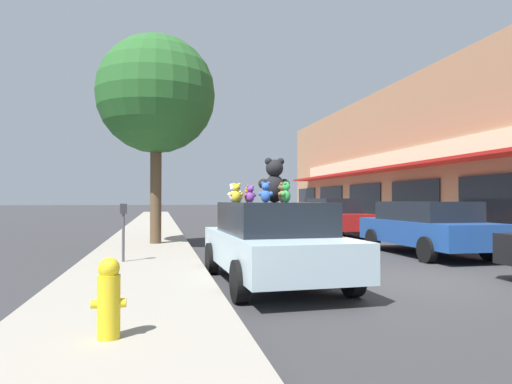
{
  "coord_description": "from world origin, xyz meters",
  "views": [
    {
      "loc": [
        -4.73,
        -7.77,
        1.53
      ],
      "look_at": [
        -2.65,
        2.06,
        1.7
      ],
      "focal_mm": 32.0,
      "sensor_mm": 36.0,
      "label": 1
    }
  ],
  "objects_px": {
    "teddy_bear_white": "(234,193)",
    "teddy_bear_green": "(286,193)",
    "teddy_bear_blue": "(266,193)",
    "teddy_bear_purple": "(250,194)",
    "street_tree": "(156,95)",
    "parked_car_far_center": "(425,226)",
    "plush_art_car": "(273,241)",
    "teddy_bear_cream": "(239,197)",
    "teddy_bear_yellow": "(236,193)",
    "parked_car_far_right": "(334,216)",
    "teddy_bear_orange": "(248,195)",
    "fire_hydrant": "(109,298)",
    "teddy_bear_giant": "(274,181)",
    "teddy_bear_brown": "(283,193)",
    "parking_meter": "(123,225)"
  },
  "relations": [
    {
      "from": "teddy_bear_white",
      "to": "teddy_bear_green",
      "type": "distance_m",
      "value": 1.78
    },
    {
      "from": "teddy_bear_blue",
      "to": "teddy_bear_purple",
      "type": "xyz_separation_m",
      "value": [
        -0.04,
        1.18,
        -0.01
      ]
    },
    {
      "from": "teddy_bear_purple",
      "to": "teddy_bear_green",
      "type": "xyz_separation_m",
      "value": [
        0.21,
        -1.85,
        -0.0
      ]
    },
    {
      "from": "street_tree",
      "to": "parked_car_far_center",
      "type": "bearing_deg",
      "value": -23.74
    },
    {
      "from": "parked_car_far_center",
      "to": "street_tree",
      "type": "height_order",
      "value": "street_tree"
    },
    {
      "from": "plush_art_car",
      "to": "teddy_bear_cream",
      "type": "distance_m",
      "value": 1.27
    },
    {
      "from": "plush_art_car",
      "to": "teddy_bear_yellow",
      "type": "bearing_deg",
      "value": 157.32
    },
    {
      "from": "parked_car_far_right",
      "to": "teddy_bear_orange",
      "type": "bearing_deg",
      "value": -120.77
    },
    {
      "from": "teddy_bear_blue",
      "to": "fire_hydrant",
      "type": "xyz_separation_m",
      "value": [
        -2.28,
        -3.01,
        -1.09
      ]
    },
    {
      "from": "teddy_bear_giant",
      "to": "teddy_bear_yellow",
      "type": "relative_size",
      "value": 2.25
    },
    {
      "from": "teddy_bear_brown",
      "to": "street_tree",
      "type": "bearing_deg",
      "value": -126.66
    },
    {
      "from": "parked_car_far_center",
      "to": "parked_car_far_right",
      "type": "xyz_separation_m",
      "value": [
        0.0,
        6.8,
        0.03
      ]
    },
    {
      "from": "teddy_bear_brown",
      "to": "fire_hydrant",
      "type": "height_order",
      "value": "teddy_bear_brown"
    },
    {
      "from": "teddy_bear_brown",
      "to": "teddy_bear_cream",
      "type": "bearing_deg",
      "value": -119.7
    },
    {
      "from": "teddy_bear_giant",
      "to": "fire_hydrant",
      "type": "height_order",
      "value": "teddy_bear_giant"
    },
    {
      "from": "teddy_bear_purple",
      "to": "parked_car_far_center",
      "type": "xyz_separation_m",
      "value": [
        5.43,
        2.49,
        -0.85
      ]
    },
    {
      "from": "parking_meter",
      "to": "street_tree",
      "type": "bearing_deg",
      "value": 81.02
    },
    {
      "from": "teddy_bear_purple",
      "to": "parked_car_far_right",
      "type": "relative_size",
      "value": 0.08
    },
    {
      "from": "teddy_bear_white",
      "to": "teddy_bear_green",
      "type": "xyz_separation_m",
      "value": [
        0.58,
        -1.68,
        -0.01
      ]
    },
    {
      "from": "parked_car_far_right",
      "to": "parked_car_far_center",
      "type": "bearing_deg",
      "value": -90.0
    },
    {
      "from": "parking_meter",
      "to": "teddy_bear_brown",
      "type": "bearing_deg",
      "value": -43.34
    },
    {
      "from": "teddy_bear_yellow",
      "to": "street_tree",
      "type": "height_order",
      "value": "street_tree"
    },
    {
      "from": "teddy_bear_giant",
      "to": "teddy_bear_yellow",
      "type": "xyz_separation_m",
      "value": [
        -0.64,
        0.34,
        -0.21
      ]
    },
    {
      "from": "teddy_bear_orange",
      "to": "teddy_bear_green",
      "type": "bearing_deg",
      "value": 48.7
    },
    {
      "from": "street_tree",
      "to": "teddy_bear_blue",
      "type": "bearing_deg",
      "value": -74.43
    },
    {
      "from": "teddy_bear_orange",
      "to": "parked_car_far_center",
      "type": "relative_size",
      "value": 0.06
    },
    {
      "from": "teddy_bear_cream",
      "to": "parked_car_far_center",
      "type": "height_order",
      "value": "teddy_bear_cream"
    },
    {
      "from": "teddy_bear_blue",
      "to": "teddy_bear_brown",
      "type": "xyz_separation_m",
      "value": [
        0.3,
        -0.0,
        -0.0
      ]
    },
    {
      "from": "teddy_bear_giant",
      "to": "parking_meter",
      "type": "bearing_deg",
      "value": -42.89
    },
    {
      "from": "teddy_bear_giant",
      "to": "fire_hydrant",
      "type": "xyz_separation_m",
      "value": [
        -2.5,
        -3.26,
        -1.3
      ]
    },
    {
      "from": "teddy_bear_yellow",
      "to": "teddy_bear_orange",
      "type": "relative_size",
      "value": 1.21
    },
    {
      "from": "teddy_bear_giant",
      "to": "teddy_bear_orange",
      "type": "height_order",
      "value": "teddy_bear_giant"
    },
    {
      "from": "teddy_bear_purple",
      "to": "parked_car_far_center",
      "type": "height_order",
      "value": "teddy_bear_purple"
    },
    {
      "from": "parked_car_far_center",
      "to": "fire_hydrant",
      "type": "bearing_deg",
      "value": -138.97
    },
    {
      "from": "teddy_bear_purple",
      "to": "teddy_bear_green",
      "type": "distance_m",
      "value": 1.86
    },
    {
      "from": "teddy_bear_purple",
      "to": "teddy_bear_green",
      "type": "relative_size",
      "value": 1.0
    },
    {
      "from": "parking_meter",
      "to": "teddy_bear_yellow",
      "type": "bearing_deg",
      "value": -44.42
    },
    {
      "from": "teddy_bear_blue",
      "to": "teddy_bear_white",
      "type": "distance_m",
      "value": 1.09
    },
    {
      "from": "plush_art_car",
      "to": "fire_hydrant",
      "type": "distance_m",
      "value": 4.2
    },
    {
      "from": "teddy_bear_blue",
      "to": "parked_car_far_right",
      "type": "xyz_separation_m",
      "value": [
        5.39,
        10.47,
        -0.83
      ]
    },
    {
      "from": "teddy_bear_yellow",
      "to": "street_tree",
      "type": "relative_size",
      "value": 0.05
    },
    {
      "from": "parked_car_far_center",
      "to": "plush_art_car",
      "type": "bearing_deg",
      "value": -147.42
    },
    {
      "from": "plush_art_car",
      "to": "teddy_bear_orange",
      "type": "xyz_separation_m",
      "value": [
        -0.28,
        0.94,
        0.84
      ]
    },
    {
      "from": "teddy_bear_brown",
      "to": "teddy_bear_cream",
      "type": "relative_size",
      "value": 1.55
    },
    {
      "from": "teddy_bear_green",
      "to": "fire_hydrant",
      "type": "xyz_separation_m",
      "value": [
        -2.46,
        -2.34,
        -1.08
      ]
    },
    {
      "from": "plush_art_car",
      "to": "teddy_bear_yellow",
      "type": "height_order",
      "value": "teddy_bear_yellow"
    },
    {
      "from": "teddy_bear_cream",
      "to": "street_tree",
      "type": "distance_m",
      "value": 6.73
    },
    {
      "from": "teddy_bear_giant",
      "to": "street_tree",
      "type": "xyz_separation_m",
      "value": [
        -2.14,
        6.63,
        2.95
      ]
    },
    {
      "from": "teddy_bear_green",
      "to": "fire_hydrant",
      "type": "distance_m",
      "value": 3.56
    },
    {
      "from": "teddy_bear_green",
      "to": "teddy_bear_orange",
      "type": "relative_size",
      "value": 1.14
    }
  ]
}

